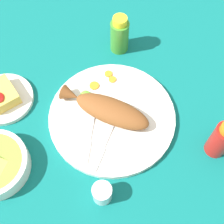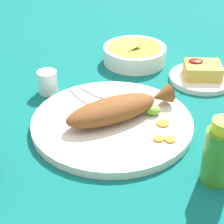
% 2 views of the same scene
% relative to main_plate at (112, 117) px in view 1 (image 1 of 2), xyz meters
% --- Properties ---
extents(ground_plane, '(4.00, 4.00, 0.00)m').
position_rel_main_plate_xyz_m(ground_plane, '(0.00, 0.00, -0.01)').
color(ground_plane, '#0C605B').
extents(main_plate, '(0.36, 0.36, 0.02)m').
position_rel_main_plate_xyz_m(main_plate, '(0.00, 0.00, 0.00)').
color(main_plate, silver).
rests_on(main_plate, ground_plane).
extents(fried_fish, '(0.26, 0.19, 0.05)m').
position_rel_main_plate_xyz_m(fried_fish, '(-0.01, -0.01, 0.03)').
color(fried_fish, brown).
rests_on(fried_fish, main_plate).
extents(fork_near, '(0.11, 0.16, 0.00)m').
position_rel_main_plate_xyz_m(fork_near, '(0.06, -0.07, 0.01)').
color(fork_near, silver).
rests_on(fork_near, main_plate).
extents(fork_far, '(0.14, 0.14, 0.00)m').
position_rel_main_plate_xyz_m(fork_far, '(0.02, -0.09, 0.01)').
color(fork_far, silver).
rests_on(fork_far, main_plate).
extents(carrot_slice_near, '(0.02, 0.02, 0.00)m').
position_rel_main_plate_xyz_m(carrot_slice_near, '(-0.12, 0.07, 0.01)').
color(carrot_slice_near, orange).
rests_on(carrot_slice_near, main_plate).
extents(carrot_slice_mid, '(0.02, 0.02, 0.00)m').
position_rel_main_plate_xyz_m(carrot_slice_mid, '(-0.10, 0.07, 0.01)').
color(carrot_slice_mid, orange).
rests_on(carrot_slice_mid, main_plate).
extents(carrot_slice_far, '(0.03, 0.03, 0.00)m').
position_rel_main_plate_xyz_m(carrot_slice_far, '(-0.11, 0.01, 0.01)').
color(carrot_slice_far, orange).
rests_on(carrot_slice_far, main_plate).
extents(lime_wedge_main, '(0.04, 0.03, 0.02)m').
position_rel_main_plate_xyz_m(lime_wedge_main, '(-0.09, -0.03, 0.02)').
color(lime_wedge_main, '#6BB233').
rests_on(lime_wedge_main, main_plate).
extents(hot_sauce_bottle_red, '(0.06, 0.06, 0.14)m').
position_rel_main_plate_xyz_m(hot_sauce_bottle_red, '(0.24, 0.18, 0.06)').
color(hot_sauce_bottle_red, '#B21914').
rests_on(hot_sauce_bottle_red, ground_plane).
extents(hot_sauce_bottle_green, '(0.06, 0.06, 0.13)m').
position_rel_main_plate_xyz_m(hot_sauce_bottle_green, '(-0.20, 0.17, 0.05)').
color(hot_sauce_bottle_green, '#3D8428').
rests_on(hot_sauce_bottle_green, ground_plane).
extents(salt_cup, '(0.05, 0.05, 0.06)m').
position_rel_main_plate_xyz_m(salt_cup, '(0.17, -0.15, 0.02)').
color(salt_cup, silver).
rests_on(salt_cup, ground_plane).
extents(side_plate_fries, '(0.18, 0.18, 0.01)m').
position_rel_main_plate_xyz_m(side_plate_fries, '(-0.24, -0.23, -0.00)').
color(side_plate_fries, silver).
rests_on(side_plate_fries, ground_plane).
extents(fries_pile, '(0.10, 0.08, 0.04)m').
position_rel_main_plate_xyz_m(fries_pile, '(-0.23, -0.23, 0.02)').
color(fries_pile, gold).
rests_on(fries_pile, side_plate_fries).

